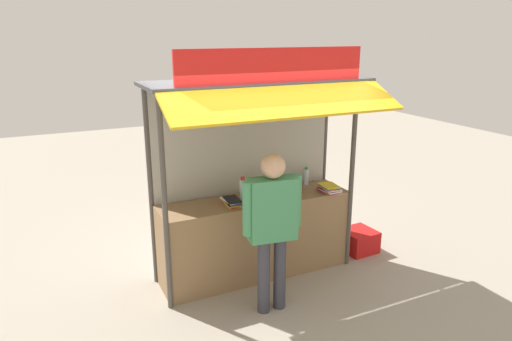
% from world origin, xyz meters
% --- Properties ---
extents(ground_plane, '(20.00, 20.00, 0.00)m').
position_xyz_m(ground_plane, '(0.00, 0.00, 0.00)').
color(ground_plane, '#9E9384').
extents(stall_counter, '(2.34, 0.56, 0.98)m').
position_xyz_m(stall_counter, '(0.00, 0.00, 0.49)').
color(stall_counter, olive).
rests_on(stall_counter, ground).
extents(stall_structure, '(2.54, 1.35, 2.74)m').
position_xyz_m(stall_structure, '(0.00, 0.06, 1.62)').
color(stall_structure, '#4C4742').
rests_on(stall_structure, ground).
extents(water_bottle_mid_right, '(0.08, 0.08, 0.27)m').
position_xyz_m(water_bottle_mid_right, '(-0.15, 0.06, 1.11)').
color(water_bottle_mid_right, silver).
rests_on(water_bottle_mid_right, stall_counter).
extents(water_bottle_far_right, '(0.07, 0.07, 0.24)m').
position_xyz_m(water_bottle_far_right, '(0.15, 0.05, 1.10)').
color(water_bottle_far_right, silver).
rests_on(water_bottle_far_right, stall_counter).
extents(water_bottle_front_right, '(0.08, 0.08, 0.28)m').
position_xyz_m(water_bottle_front_right, '(0.31, 0.17, 1.11)').
color(water_bottle_front_right, silver).
rests_on(water_bottle_front_right, stall_counter).
extents(water_bottle_far_left, '(0.07, 0.07, 0.23)m').
position_xyz_m(water_bottle_far_left, '(0.82, 0.21, 1.09)').
color(water_bottle_far_left, silver).
rests_on(water_bottle_far_left, stall_counter).
extents(magazine_stack_left, '(0.20, 0.31, 0.07)m').
position_xyz_m(magazine_stack_left, '(-0.33, -0.05, 1.02)').
color(magazine_stack_left, yellow).
rests_on(magazine_stack_left, stall_counter).
extents(magazine_stack_right, '(0.23, 0.29, 0.09)m').
position_xyz_m(magazine_stack_right, '(0.92, -0.18, 1.03)').
color(magazine_stack_right, yellow).
rests_on(magazine_stack_right, stall_counter).
extents(magazine_stack_mid_left, '(0.20, 0.26, 0.09)m').
position_xyz_m(magazine_stack_mid_left, '(0.08, -0.14, 1.03)').
color(magazine_stack_mid_left, blue).
rests_on(magazine_stack_mid_left, stall_counter).
extents(magazine_stack_front_left, '(0.22, 0.29, 0.09)m').
position_xyz_m(magazine_stack_front_left, '(0.46, 0.02, 1.03)').
color(magazine_stack_front_left, blue).
rests_on(magazine_stack_front_left, stall_counter).
extents(banana_bunch_inner_left, '(0.09, 0.09, 0.28)m').
position_xyz_m(banana_bunch_inner_left, '(0.41, -0.38, 2.04)').
color(banana_bunch_inner_left, '#332D23').
extents(banana_bunch_inner_right, '(0.13, 0.12, 0.26)m').
position_xyz_m(banana_bunch_inner_right, '(-0.34, -0.38, 2.08)').
color(banana_bunch_inner_right, '#332D23').
extents(vendor_person, '(0.66, 0.28, 1.74)m').
position_xyz_m(vendor_person, '(-0.19, -0.79, 1.05)').
color(vendor_person, '#383842').
rests_on(vendor_person, ground).
extents(plastic_crate, '(0.45, 0.45, 0.30)m').
position_xyz_m(plastic_crate, '(1.53, -0.04, 0.15)').
color(plastic_crate, red).
rests_on(plastic_crate, ground).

